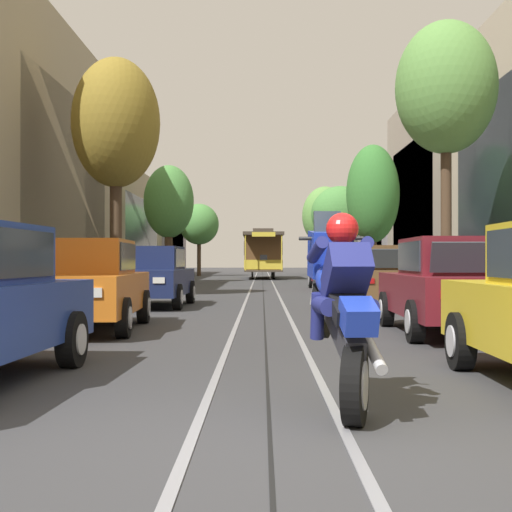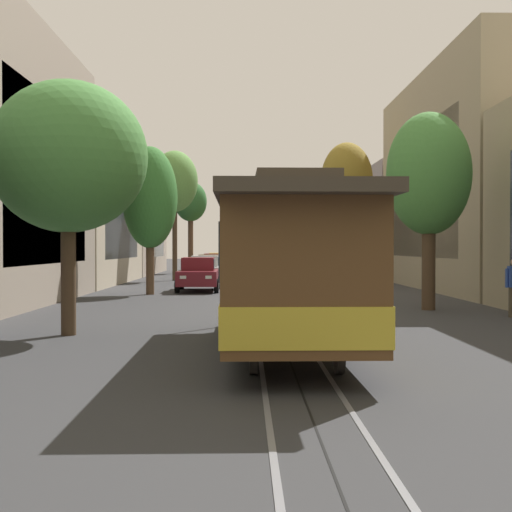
{
  "view_description": "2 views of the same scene",
  "coord_description": "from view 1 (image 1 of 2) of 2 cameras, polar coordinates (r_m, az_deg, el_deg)",
  "views": [
    {
      "loc": [
        -0.05,
        -4.56,
        1.21
      ],
      "look_at": [
        -0.31,
        26.18,
        1.4
      ],
      "focal_mm": 50.24,
      "sensor_mm": 36.0,
      "label": 1
    },
    {
      "loc": [
        0.8,
        57.14,
        2.08
      ],
      "look_at": [
        0.25,
        21.82,
        1.6
      ],
      "focal_mm": 47.1,
      "sensor_mm": 36.0,
      "label": 2
    }
  ],
  "objects": [
    {
      "name": "ground_plane",
      "position": [
        32.56,
        0.56,
        -2.49
      ],
      "size": [
        174.87,
        174.87,
        0.0
      ],
      "primitive_type": "plane",
      "color": "#38383A"
    },
    {
      "name": "building_facade_right",
      "position": [
        35.49,
        17.66,
        4.75
      ],
      "size": [
        5.87,
        69.65,
        9.87
      ],
      "color": "gray",
      "rests_on": "ground"
    },
    {
      "name": "street_tree_kerb_right_far",
      "position": [
        58.18,
        5.52,
        3.16
      ],
      "size": [
        3.71,
        3.35,
        7.2
      ],
      "color": "brown",
      "rests_on": "ground"
    },
    {
      "name": "parked_car_maroon_fifth_right",
      "position": [
        30.3,
        6.3,
        -1.14
      ],
      "size": [
        2.06,
        4.39,
        1.58
      ],
      "color": "maroon",
      "rests_on": "ground"
    },
    {
      "name": "building_facade_left",
      "position": [
        36.6,
        -15.92,
        4.25
      ],
      "size": [
        5.7,
        69.65,
        10.59
      ],
      "color": "gray",
      "rests_on": "ground"
    },
    {
      "name": "cable_car_trolley",
      "position": [
        48.69,
        0.53,
        0.17
      ],
      "size": [
        2.66,
        9.15,
        3.28
      ],
      "color": "brown",
      "rests_on": "ground"
    },
    {
      "name": "street_tree_kerb_right_mid",
      "position": [
        32.91,
        9.28,
        4.86
      ],
      "size": [
        2.39,
        2.49,
        6.46
      ],
      "color": "brown",
      "rests_on": "ground"
    },
    {
      "name": "trolley_track_rails",
      "position": [
        37.55,
        0.55,
        -2.2
      ],
      "size": [
        1.14,
        77.95,
        0.01
      ],
      "color": "gray",
      "rests_on": "ground"
    },
    {
      "name": "street_tree_kerb_right_second",
      "position": [
        21.49,
        14.89,
        12.72
      ],
      "size": [
        2.85,
        2.88,
        8.01
      ],
      "color": "#4C3826",
      "rests_on": "ground"
    },
    {
      "name": "parked_car_silver_fourth_right",
      "position": [
        24.29,
        7.88,
        -1.33
      ],
      "size": [
        2.08,
        4.4,
        1.58
      ],
      "color": "#B7B7BC",
      "rests_on": "ground"
    },
    {
      "name": "pedestrian_on_left_pavement",
      "position": [
        42.63,
        -9.1,
        -0.65
      ],
      "size": [
        0.55,
        0.25,
        1.74
      ],
      "color": "#4C4233",
      "rests_on": "ground"
    },
    {
      "name": "street_tree_kerb_left_fourth",
      "position": [
        56.34,
        -4.56,
        2.51
      ],
      "size": [
        3.11,
        2.95,
        5.66
      ],
      "color": "#4C3826",
      "rests_on": "ground"
    },
    {
      "name": "street_tree_kerb_right_fourth",
      "position": [
        46.23,
        6.72,
        3.32
      ],
      "size": [
        3.73,
        3.19,
        5.99
      ],
      "color": "#4C3826",
      "rests_on": "ground"
    },
    {
      "name": "parked_car_maroon_second_right",
      "position": [
        12.2,
        15.43,
        -2.29
      ],
      "size": [
        2.05,
        4.38,
        1.58
      ],
      "color": "maroon",
      "rests_on": "ground"
    },
    {
      "name": "parked_car_orange_second_left",
      "position": [
        12.84,
        -13.53,
        -2.19
      ],
      "size": [
        2.14,
        4.42,
        1.58
      ],
      "color": "orange",
      "rests_on": "ground"
    },
    {
      "name": "parked_car_navy_mid_left",
      "position": [
        19.08,
        -8.33,
        -1.59
      ],
      "size": [
        2.06,
        4.39,
        1.58
      ],
      "color": "#19234C",
      "rests_on": "ground"
    },
    {
      "name": "street_tree_kerb_left_second",
      "position": [
        24.71,
        -11.09,
        10.24
      ],
      "size": [
        2.93,
        3.17,
        7.99
      ],
      "color": "#4C3826",
      "rests_on": "ground"
    },
    {
      "name": "parked_car_brown_mid_right",
      "position": [
        18.54,
        10.0,
        -1.63
      ],
      "size": [
        2.14,
        4.42,
        1.58
      ],
      "color": "brown",
      "rests_on": "ground"
    },
    {
      "name": "street_tree_kerb_left_mid",
      "position": [
        40.16,
        -6.96,
        4.24
      ],
      "size": [
        2.79,
        2.4,
        6.52
      ],
      "color": "#4C3826",
      "rests_on": "ground"
    },
    {
      "name": "motorcycle_with_rider",
      "position": [
        5.82,
        6.72,
        -3.75
      ],
      "size": [
        0.58,
        1.9,
        1.65
      ],
      "color": "black",
      "rests_on": "ground"
    }
  ]
}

